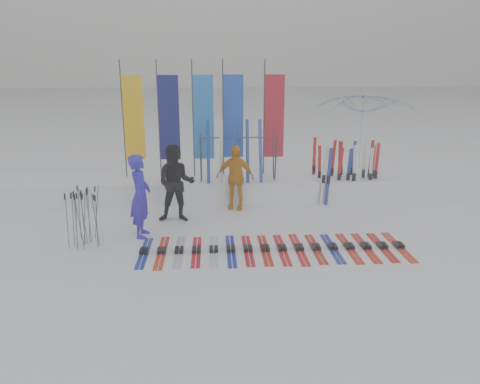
{
  "coord_description": "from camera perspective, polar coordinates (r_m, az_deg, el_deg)",
  "views": [
    {
      "loc": [
        -0.39,
        -8.21,
        3.78
      ],
      "look_at": [
        0.2,
        1.6,
        1.0
      ],
      "focal_mm": 35.0,
      "sensor_mm": 36.0,
      "label": 1
    }
  ],
  "objects": [
    {
      "name": "ground",
      "position": [
        9.05,
        -0.67,
        -8.9
      ],
      "size": [
        120.0,
        120.0,
        0.0
      ],
      "primitive_type": "plane",
      "color": "white",
      "rests_on": "ground"
    },
    {
      "name": "snow_bank",
      "position": [
        13.28,
        -1.64,
        0.6
      ],
      "size": [
        14.0,
        1.6,
        0.6
      ],
      "primitive_type": "cube",
      "color": "white",
      "rests_on": "ground"
    },
    {
      "name": "person_blue",
      "position": [
        10.42,
        -12.05,
        -0.48
      ],
      "size": [
        0.47,
        0.69,
        1.85
      ],
      "primitive_type": "imported",
      "rotation": [
        0.0,
        0.0,
        1.54
      ],
      "color": "#291FB6",
      "rests_on": "ground"
    },
    {
      "name": "person_black",
      "position": [
        11.27,
        -7.79,
        1.02
      ],
      "size": [
        0.92,
        0.72,
        1.87
      ],
      "primitive_type": "imported",
      "rotation": [
        0.0,
        0.0,
        -0.01
      ],
      "color": "black",
      "rests_on": "ground"
    },
    {
      "name": "person_yellow",
      "position": [
        12.13,
        -0.6,
        1.8
      ],
      "size": [
        1.06,
        0.64,
        1.69
      ],
      "primitive_type": "imported",
      "rotation": [
        0.0,
        0.0,
        -0.24
      ],
      "color": "orange",
      "rests_on": "ground"
    },
    {
      "name": "tent_canopy",
      "position": [
        14.98,
        14.78,
        6.33
      ],
      "size": [
        4.13,
        4.16,
        2.9
      ],
      "primitive_type": "imported",
      "rotation": [
        0.0,
        0.0,
        0.38
      ],
      "color": "white",
      "rests_on": "ground"
    },
    {
      "name": "ski_row",
      "position": [
        9.73,
        4.04,
        -6.88
      ],
      "size": [
        5.45,
        1.7,
        0.07
      ],
      "color": "navy",
      "rests_on": "ground"
    },
    {
      "name": "pole_cluster",
      "position": [
        10.31,
        -18.55,
        -3.02
      ],
      "size": [
        0.64,
        0.88,
        1.24
      ],
      "color": "#595B60",
      "rests_on": "ground"
    },
    {
      "name": "feather_flags",
      "position": [
        13.14,
        -4.63,
        9.03
      ],
      "size": [
        4.48,
        0.23,
        3.2
      ],
      "color": "#383A3F",
      "rests_on": "ground"
    },
    {
      "name": "ski_rack",
      "position": [
        12.66,
        -0.26,
        4.88
      ],
      "size": [
        2.04,
        0.8,
        1.23
      ],
      "color": "#383A3F",
      "rests_on": "ground"
    },
    {
      "name": "upright_skis",
      "position": [
        13.37,
        13.04,
        2.44
      ],
      "size": [
        1.77,
        1.03,
        1.68
      ],
      "color": "red",
      "rests_on": "ground"
    }
  ]
}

